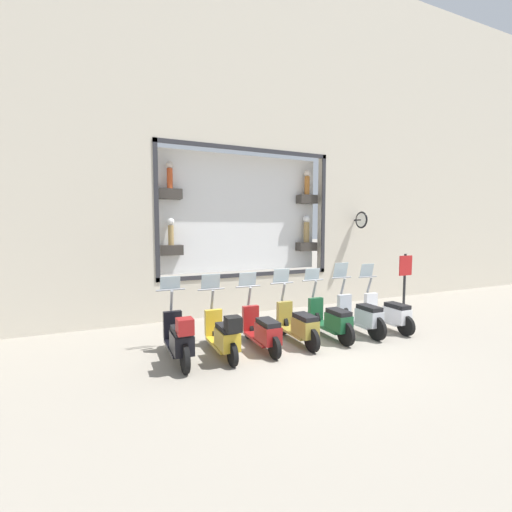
# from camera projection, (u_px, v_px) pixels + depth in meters

# --- Properties ---
(ground_plane) EXTENTS (120.00, 120.00, 0.00)m
(ground_plane) POSITION_uv_depth(u_px,v_px,m) (310.00, 349.00, 7.32)
(ground_plane) COLOR gray
(building_facade) EXTENTS (1.20, 36.00, 10.68)m
(building_facade) POSITION_uv_depth(u_px,v_px,m) (246.00, 131.00, 10.16)
(building_facade) COLOR beige
(building_facade) RESTS_ON ground_plane
(scooter_white_0) EXTENTS (1.80, 0.61, 1.61)m
(scooter_white_0) POSITION_uv_depth(u_px,v_px,m) (388.00, 313.00, 8.67)
(scooter_white_0) COLOR black
(scooter_white_0) RESTS_ON ground_plane
(scooter_silver_1) EXTENTS (1.81, 0.61, 1.67)m
(scooter_silver_1) POSITION_uv_depth(u_px,v_px,m) (361.00, 316.00, 8.32)
(scooter_silver_1) COLOR black
(scooter_silver_1) RESTS_ON ground_plane
(scooter_green_2) EXTENTS (1.81, 0.60, 1.56)m
(scooter_green_2) POSITION_uv_depth(u_px,v_px,m) (331.00, 320.00, 7.96)
(scooter_green_2) COLOR black
(scooter_green_2) RESTS_ON ground_plane
(scooter_olive_3) EXTENTS (1.80, 0.61, 1.60)m
(scooter_olive_3) POSITION_uv_depth(u_px,v_px,m) (298.00, 325.00, 7.61)
(scooter_olive_3) COLOR black
(scooter_olive_3) RESTS_ON ground_plane
(scooter_red_4) EXTENTS (1.79, 0.60, 1.56)m
(scooter_red_4) POSITION_uv_depth(u_px,v_px,m) (262.00, 330.00, 7.25)
(scooter_red_4) COLOR black
(scooter_red_4) RESTS_ON ground_plane
(scooter_yellow_5) EXTENTS (1.79, 0.61, 1.57)m
(scooter_yellow_5) POSITION_uv_depth(u_px,v_px,m) (224.00, 334.00, 6.83)
(scooter_yellow_5) COLOR black
(scooter_yellow_5) RESTS_ON ground_plane
(scooter_black_6) EXTENTS (1.81, 0.61, 1.56)m
(scooter_black_6) POSITION_uv_depth(u_px,v_px,m) (179.00, 338.00, 6.49)
(scooter_black_6) COLOR black
(scooter_black_6) RESTS_ON ground_plane
(shop_sign_post) EXTENTS (0.36, 0.45, 1.87)m
(shop_sign_post) POSITION_uv_depth(u_px,v_px,m) (405.00, 284.00, 9.50)
(shop_sign_post) COLOR #232326
(shop_sign_post) RESTS_ON ground_plane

